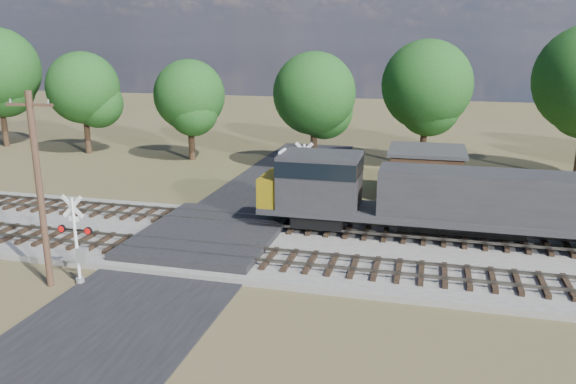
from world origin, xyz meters
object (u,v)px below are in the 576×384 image
(crossing_signal_near, at_px, (79,248))
(utility_pole, at_px, (39,187))
(crossing_signal_far, at_px, (302,185))
(equipment_shed, at_px, (426,173))

(crossing_signal_near, height_order, utility_pole, utility_pole)
(crossing_signal_far, relative_size, equipment_shed, 0.89)
(crossing_signal_near, distance_m, utility_pole, 3.06)
(crossing_signal_far, xyz_separation_m, utility_pole, (-8.26, -12.89, 2.57))
(crossing_signal_near, xyz_separation_m, utility_pole, (-1.21, -0.50, 2.77))
(utility_pole, height_order, equipment_shed, utility_pole)
(crossing_signal_near, distance_m, crossing_signal_far, 14.25)
(crossing_signal_near, xyz_separation_m, crossing_signal_far, (7.05, 12.39, 0.20))
(crossing_signal_near, relative_size, utility_pole, 0.48)
(crossing_signal_near, distance_m, equipment_shed, 23.01)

